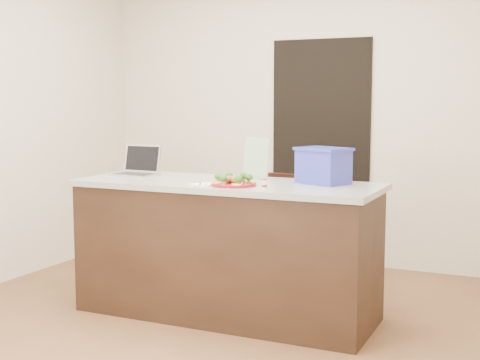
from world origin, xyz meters
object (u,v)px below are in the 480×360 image
at_px(napkin, 204,184).
at_px(blue_box, 323,165).
at_px(yogurt_bottle, 264,185).
at_px(chair, 287,227).
at_px(island, 226,249).
at_px(laptop, 138,167).
at_px(plate, 234,184).

xyz_separation_m(napkin, blue_box, (0.68, 0.37, 0.12)).
distance_m(napkin, yogurt_bottle, 0.44).
bearing_deg(chair, island, -99.85).
bearing_deg(chair, blue_box, -40.75).
relative_size(napkin, blue_box, 0.36).
height_order(island, laptop, laptop).
height_order(plate, chair, plate).
xyz_separation_m(napkin, laptop, (-0.70, 0.30, 0.06)).
height_order(island, napkin, napkin).
distance_m(plate, laptop, 0.94).
distance_m(plate, blue_box, 0.60).
bearing_deg(napkin, yogurt_bottle, -5.80).
distance_m(yogurt_bottle, blue_box, 0.49).
bearing_deg(yogurt_bottle, laptop, 163.20).
bearing_deg(yogurt_bottle, plate, 163.17).
height_order(island, blue_box, blue_box).
bearing_deg(chair, laptop, -142.93).
xyz_separation_m(plate, napkin, (-0.19, -0.03, -0.01)).
bearing_deg(yogurt_bottle, napkin, 174.20).
distance_m(island, napkin, 0.51).
distance_m(island, chair, 0.67).
bearing_deg(chair, yogurt_bottle, -70.92).
height_order(island, chair, island).
relative_size(island, napkin, 14.27).
bearing_deg(yogurt_bottle, chair, 101.68).
relative_size(yogurt_bottle, blue_box, 0.16).
xyz_separation_m(plate, laptop, (-0.90, 0.27, 0.05)).
xyz_separation_m(island, chair, (0.20, 0.64, 0.05)).
bearing_deg(blue_box, laptop, -153.38).
relative_size(yogurt_bottle, laptop, 0.20).
distance_m(napkin, blue_box, 0.78).
bearing_deg(chair, napkin, -99.33).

